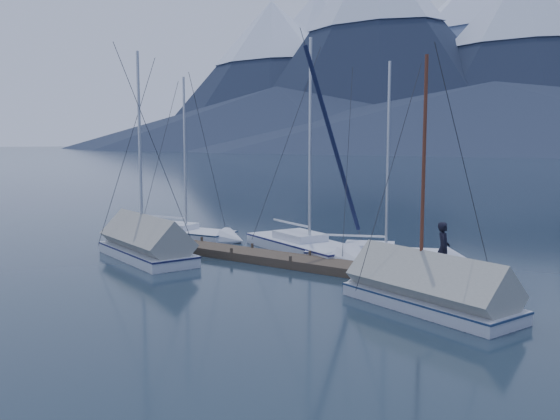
# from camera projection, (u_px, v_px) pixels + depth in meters

# --- Properties ---
(ground) EXTENTS (1000.00, 1000.00, 0.00)m
(ground) POSITION_uv_depth(u_px,v_px,m) (250.00, 272.00, 22.61)
(ground) COLOR black
(ground) RESTS_ON ground
(dock) EXTENTS (18.00, 1.50, 0.54)m
(dock) POSITION_uv_depth(u_px,v_px,m) (280.00, 261.00, 24.22)
(dock) COLOR #382D23
(dock) RESTS_ON ground
(mooring_posts) EXTENTS (15.12, 1.52, 0.35)m
(mooring_posts) POSITION_uv_depth(u_px,v_px,m) (270.00, 254.00, 24.48)
(mooring_posts) COLOR #382D23
(mooring_posts) RESTS_ON ground
(sailboat_open_left) EXTENTS (6.98, 2.98, 9.00)m
(sailboat_open_left) POSITION_uv_depth(u_px,v_px,m) (194.00, 236.00, 30.35)
(sailboat_open_left) COLOR silver
(sailboat_open_left) RESTS_ON ground
(sailboat_open_mid) EXTENTS (8.07, 5.03, 10.35)m
(sailboat_open_mid) POSITION_uv_depth(u_px,v_px,m) (317.00, 251.00, 26.00)
(sailboat_open_mid) COLOR silver
(sailboat_open_mid) RESTS_ON ground
(sailboat_open_right) EXTENTS (7.00, 4.46, 9.00)m
(sailboat_open_right) POSITION_uv_depth(u_px,v_px,m) (397.00, 257.00, 24.63)
(sailboat_open_right) COLOR silver
(sailboat_open_right) RESTS_ON ground
(sailboat_covered_near) EXTENTS (6.67, 3.83, 8.30)m
(sailboat_covered_near) POSITION_uv_depth(u_px,v_px,m) (417.00, 292.00, 18.02)
(sailboat_covered_near) COLOR silver
(sailboat_covered_near) RESTS_ON ground
(sailboat_covered_far) EXTENTS (7.10, 4.05, 9.55)m
(sailboat_covered_far) POSITION_uv_depth(u_px,v_px,m) (141.00, 246.00, 25.48)
(sailboat_covered_far) COLOR silver
(sailboat_covered_far) RESTS_ON ground
(person) EXTENTS (0.67, 0.80, 1.86)m
(person) POSITION_uv_depth(u_px,v_px,m) (443.00, 248.00, 20.54)
(person) COLOR black
(person) RESTS_ON dock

